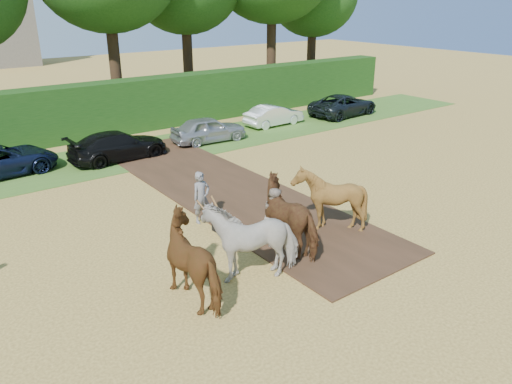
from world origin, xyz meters
TOP-DOWN VIEW (x-y plane):
  - ground at (0.00, 0.00)m, footprint 120.00×120.00m
  - earth_strip at (1.50, 7.00)m, footprint 4.50×17.00m
  - grass_verge at (0.00, 14.00)m, footprint 50.00×5.00m
  - hedgerow at (0.00, 18.50)m, footprint 46.00×1.60m
  - spectator_near at (0.20, 2.08)m, footprint 1.13×1.18m
  - plough_team at (-0.51, 1.41)m, footprint 7.38×5.68m
  - parked_cars at (2.79, 14.05)m, footprint 30.97×3.48m

SIDE VIEW (x-z plane):
  - ground at x=0.00m, z-range 0.00..0.00m
  - grass_verge at x=0.00m, z-range 0.00..0.03m
  - earth_strip at x=1.50m, z-range 0.00..0.05m
  - parked_cars at x=2.79m, z-range -0.01..1.41m
  - spectator_near at x=0.20m, z-range 0.00..1.92m
  - plough_team at x=-0.51m, z-range -0.01..2.23m
  - hedgerow at x=0.00m, z-range 0.00..3.00m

